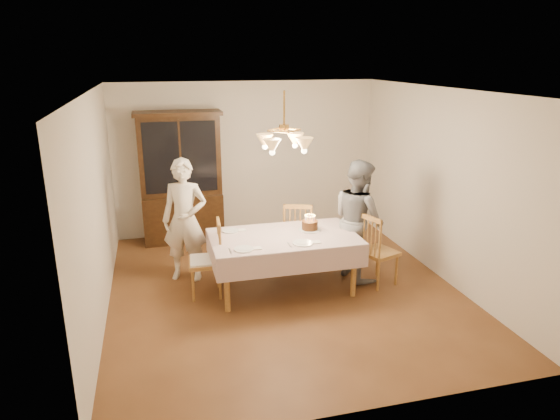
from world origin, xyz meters
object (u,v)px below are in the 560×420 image
object	(u,v)px
china_hutch	(181,180)
chair_far_side	(298,238)
dining_table	(284,241)
elderly_woman	(185,220)
birthday_cake	(310,226)

from	to	relation	value
china_hutch	chair_far_side	bearing A→B (deg)	-44.83
dining_table	elderly_woman	size ratio (longest dim) A/B	1.12
china_hutch	chair_far_side	world-z (taller)	china_hutch
china_hutch	birthday_cake	world-z (taller)	china_hutch
dining_table	china_hutch	size ratio (longest dim) A/B	0.88
china_hutch	chair_far_side	distance (m)	2.28
china_hutch	dining_table	bearing A→B (deg)	-62.89
dining_table	chair_far_side	size ratio (longest dim) A/B	1.90
china_hutch	elderly_woman	xyz separation A→B (m)	(-0.06, -1.57, -0.19)
dining_table	elderly_woman	bearing A→B (deg)	150.64
elderly_woman	birthday_cake	distance (m)	1.70
elderly_woman	dining_table	bearing A→B (deg)	-10.04
dining_table	birthday_cake	distance (m)	0.44
birthday_cake	china_hutch	bearing A→B (deg)	126.08
dining_table	chair_far_side	world-z (taller)	chair_far_side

